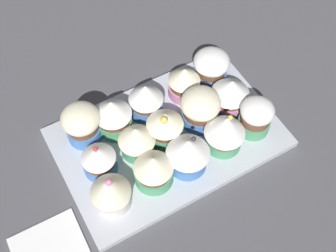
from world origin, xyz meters
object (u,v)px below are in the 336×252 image
object	(u,v)px
cupcake_1	(154,169)
cupcake_3	(225,131)
cupcake_2	(190,151)
cupcake_6	(138,142)
cupcake_9	(229,93)
cupcake_14	(211,67)
cupcake_12	(146,100)
cupcake_10	(82,124)
cupcake_7	(166,127)
baking_tray	(168,138)
cupcake_0	(110,191)
cupcake_11	(113,115)
cupcake_5	(98,158)
cupcake_13	(184,82)
cupcake_4	(256,116)
cupcake_8	(202,110)

from	to	relation	value
cupcake_1	cupcake_3	world-z (taller)	cupcake_3
cupcake_2	cupcake_6	bearing A→B (deg)	136.58
cupcake_9	cupcake_14	world-z (taller)	cupcake_9
cupcake_12	cupcake_6	bearing A→B (deg)	-127.08
cupcake_10	cupcake_14	world-z (taller)	cupcake_10
cupcake_7	cupcake_14	size ratio (longest dim) A/B	1.10
baking_tray	cupcake_0	bearing A→B (deg)	-155.11
cupcake_9	cupcake_10	size ratio (longest dim) A/B	0.98
cupcake_6	cupcake_12	size ratio (longest dim) A/B	0.92
cupcake_11	cupcake_14	distance (cm)	19.12
cupcake_6	cupcake_10	xyz separation A→B (cm)	(-6.20, 7.10, 0.32)
cupcake_2	cupcake_5	world-z (taller)	cupcake_2
cupcake_1	cupcake_9	size ratio (longest dim) A/B	0.94
cupcake_1	cupcake_6	bearing A→B (deg)	88.29
cupcake_11	cupcake_13	size ratio (longest dim) A/B	1.11
cupcake_0	cupcake_2	size ratio (longest dim) A/B	1.04
cupcake_1	cupcake_6	world-z (taller)	same
cupcake_5	cupcake_2	bearing A→B (deg)	-26.83
cupcake_2	cupcake_6	xyz separation A→B (cm)	(-5.93, 5.61, -0.38)
baking_tray	cupcake_10	world-z (taller)	cupcake_10
cupcake_0	cupcake_5	world-z (taller)	cupcake_0
cupcake_4	cupcake_12	distance (cm)	17.90
cupcake_13	cupcake_14	world-z (taller)	same
cupcake_10	cupcake_12	bearing A→B (deg)	-3.78
cupcake_10	cupcake_13	xyz separation A→B (cm)	(18.41, -0.48, -0.44)
cupcake_4	cupcake_6	size ratio (longest dim) A/B	1.03
cupcake_10	cupcake_8	bearing A→B (deg)	-21.84
baking_tray	cupcake_12	xyz separation A→B (cm)	(-0.74, 5.93, 4.16)
cupcake_0	cupcake_5	distance (cm)	6.30
cupcake_11	cupcake_12	bearing A→B (deg)	2.54
cupcake_2	cupcake_9	size ratio (longest dim) A/B	1.06
cupcake_5	cupcake_10	world-z (taller)	cupcake_10
baking_tray	cupcake_11	distance (cm)	9.85
cupcake_7	cupcake_8	size ratio (longest dim) A/B	1.00
cupcake_7	cupcake_11	bearing A→B (deg)	136.02
cupcake_1	cupcake_10	size ratio (longest dim) A/B	0.92
cupcake_12	cupcake_1	bearing A→B (deg)	-113.21
cupcake_1	cupcake_3	distance (cm)	12.65
cupcake_0	cupcake_14	xyz separation A→B (cm)	(25.17, 12.54, -0.46)
cupcake_6	cupcake_9	size ratio (longest dim) A/B	0.93
cupcake_9	cupcake_5	bearing A→B (deg)	179.92
baking_tray	cupcake_13	world-z (taller)	cupcake_13
baking_tray	cupcake_12	bearing A→B (deg)	97.15
cupcake_10	cupcake_11	world-z (taller)	cupcake_11
cupcake_4	cupcake_5	size ratio (longest dim) A/B	1.02
cupcake_7	cupcake_3	bearing A→B (deg)	-35.41
cupcake_0	cupcake_11	xyz separation A→B (cm)	(6.08, 11.63, -0.13)
cupcake_7	cupcake_1	bearing A→B (deg)	-134.24
cupcake_10	cupcake_11	size ratio (longest dim) A/B	0.97
cupcake_14	cupcake_10	bearing A→B (deg)	179.78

